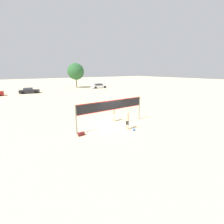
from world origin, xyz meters
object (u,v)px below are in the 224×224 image
player_spiker (127,118)px  parked_car_mid (29,91)px  player_blocker (114,112)px  volleyball_net (112,108)px  parked_car_far (99,86)px  volleyball (134,130)px  gear_bag (81,134)px  tree_left_cluster (76,72)px

player_spiker → parked_car_mid: (-4.52, 30.34, -0.49)m
player_blocker → volleyball_net: bearing=-41.7°
player_spiker → parked_car_far: bearing=-25.2°
volleyball → player_spiker: bearing=114.0°
gear_bag → parked_car_mid: 29.27m
player_spiker → tree_left_cluster: bearing=-14.5°
player_spiker → gear_bag: (-3.99, 1.08, -0.93)m
volleyball → gear_bag: (-4.26, 1.69, 0.03)m
volleyball_net → parked_car_far: 32.65m
tree_left_cluster → player_spiker: bearing=-104.5°
player_spiker → volleyball: player_spiker is taller
volleyball → parked_car_far: bearing=65.6°
player_blocker → player_spiker: bearing=-5.6°
player_spiker → tree_left_cluster: (9.24, 35.66, 3.81)m
parked_car_mid → tree_left_cluster: bearing=31.9°
volleyball_net → gear_bag: size_ratio=13.90×
player_blocker → gear_bag: (-4.23, -1.43, -0.90)m
player_blocker → gear_bag: 4.56m
parked_car_mid → gear_bag: bearing=-78.2°
volleyball_net → gear_bag: 3.77m
volleyball_net → parked_car_far: size_ratio=1.45×
parked_car_mid → tree_left_cluster: (13.76, 5.32, 4.29)m
parked_car_mid → parked_car_far: parked_car_far is taller
parked_car_mid → tree_left_cluster: tree_left_cluster is taller
player_blocker → gear_bag: size_ratio=3.83×
volleyball_net → parked_car_mid: volleyball_net is taller
player_spiker → tree_left_cluster: size_ratio=0.28×
volleyball_net → player_blocker: size_ratio=3.63×
volleyball → parked_car_far: parked_car_far is taller
gear_bag → parked_car_mid: size_ratio=0.12×
volleyball_net → volleyball: bearing=-67.7°
player_spiker → player_blocker: (0.25, 2.51, -0.03)m
player_blocker → parked_car_mid: size_ratio=0.44×
volleyball → gear_bag: 4.58m
parked_car_mid → player_blocker: bearing=-69.6°
volleyball → volleyball_net: bearing=112.3°
volleyball_net → parked_car_far: volleyball_net is taller
tree_left_cluster → parked_car_mid: bearing=-158.9°
player_spiker → parked_car_far: (14.38, 30.53, -0.46)m
tree_left_cluster → volleyball_net: bearing=-106.1°
volleyball_net → volleyball: volleyball_net is taller
volleyball_net → tree_left_cluster: bearing=73.9°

